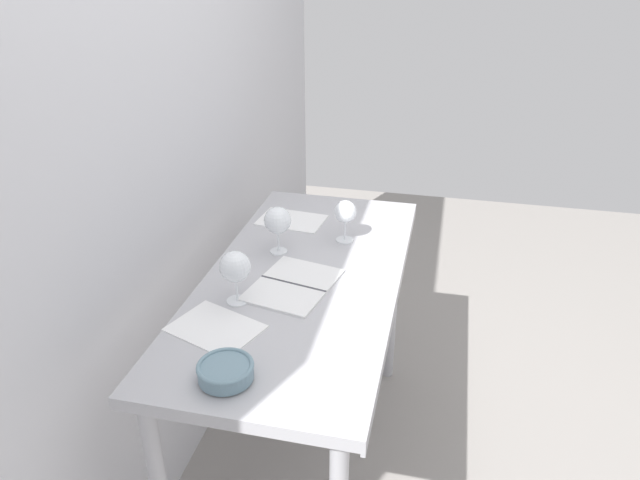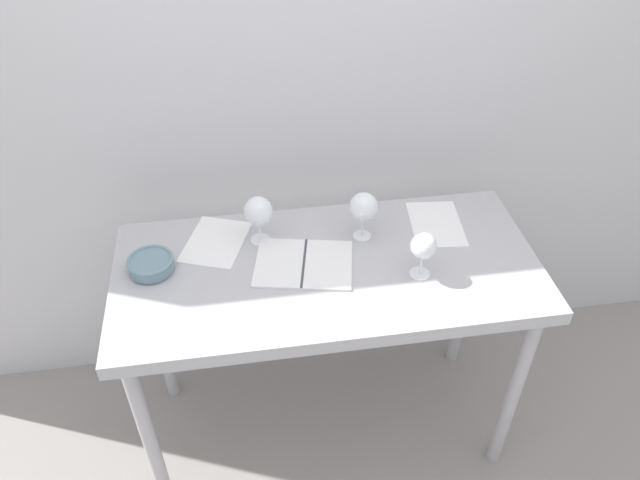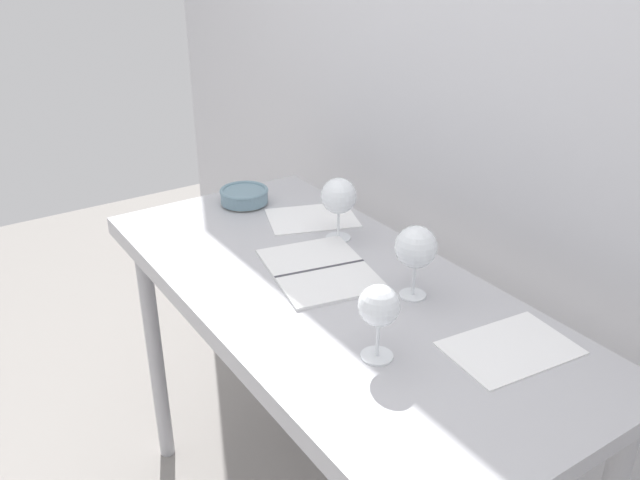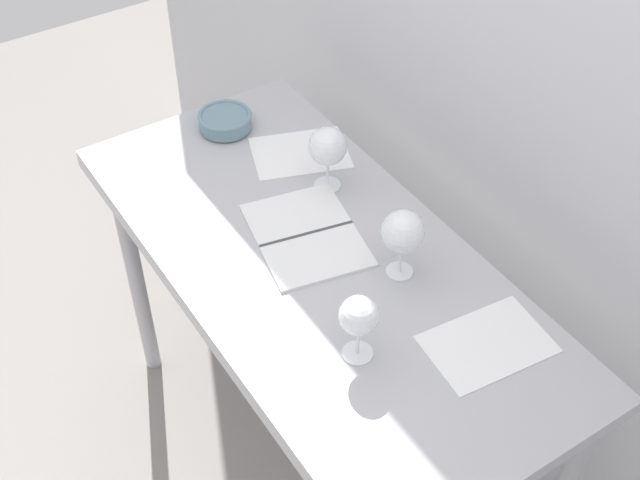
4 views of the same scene
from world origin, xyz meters
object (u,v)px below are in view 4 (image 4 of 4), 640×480
tasting_sheet_lower (487,344)px  open_notebook (306,235)px  wine_glass_near_right (359,317)px  wine_glass_far_left (328,147)px  tasting_bowl (225,120)px  tasting_sheet_upper (300,153)px  wine_glass_far_right (403,233)px

tasting_sheet_lower → open_notebook: bearing=-158.0°
wine_glass_near_right → wine_glass_far_left: 0.56m
tasting_bowl → open_notebook: bearing=-5.4°
wine_glass_far_left → tasting_sheet_lower: (0.63, -0.01, -0.12)m
wine_glass_far_left → tasting_sheet_lower: wine_glass_far_left is taller
open_notebook → tasting_sheet_upper: bearing=162.3°
wine_glass_far_right → tasting_sheet_upper: 0.52m
wine_glass_near_right → wine_glass_far_right: bearing=123.4°
open_notebook → tasting_sheet_lower: open_notebook is taller
open_notebook → tasting_bowl: 0.49m
wine_glass_near_right → tasting_sheet_lower: bearing=62.1°
wine_glass_near_right → tasting_sheet_upper: size_ratio=0.64×
wine_glass_far_left → tasting_bowl: wine_glass_far_left is taller
tasting_sheet_upper → tasting_bowl: 0.24m
wine_glass_far_right → tasting_sheet_upper: size_ratio=0.70×
wine_glass_far_right → tasting_sheet_lower: (0.27, 0.03, -0.12)m
open_notebook → tasting_sheet_upper: 0.33m
tasting_bowl → wine_glass_far_left: bearing=15.6°
tasting_sheet_lower → tasting_bowl: tasting_bowl is taller
open_notebook → wine_glass_near_right: bearing=-4.2°
open_notebook → tasting_sheet_lower: size_ratio=1.38×
wine_glass_near_right → open_notebook: bearing=164.1°
tasting_sheet_lower → tasting_bowl: (-0.99, -0.10, 0.03)m
open_notebook → tasting_sheet_upper: size_ratio=1.42×
wine_glass_near_right → tasting_sheet_lower: size_ratio=0.62×
wine_glass_far_left → tasting_sheet_upper: bearing=175.0°
wine_glass_near_right → tasting_sheet_upper: 0.71m
wine_glass_far_right → tasting_sheet_upper: bearing=174.8°
wine_glass_near_right → tasting_bowl: 0.87m
tasting_sheet_upper → tasting_sheet_lower: 0.78m
wine_glass_far_left → tasting_bowl: size_ratio=1.17×
wine_glass_far_left → open_notebook: bearing=-48.3°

